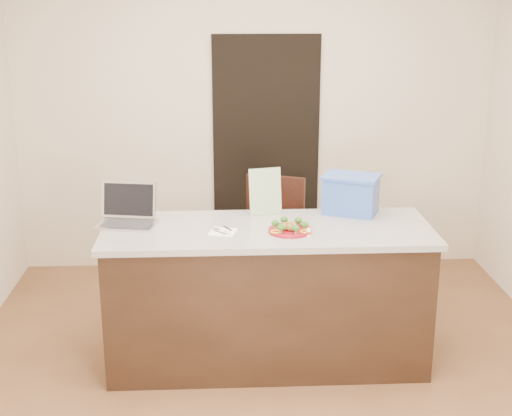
{
  "coord_description": "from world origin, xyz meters",
  "views": [
    {
      "loc": [
        -0.28,
        -3.96,
        2.34
      ],
      "look_at": [
        -0.07,
        0.2,
        1.06
      ],
      "focal_mm": 50.0,
      "sensor_mm": 36.0,
      "label": 1
    }
  ],
  "objects_px": {
    "yogurt_bottle": "(309,232)",
    "blue_box": "(351,194)",
    "chair": "(276,236)",
    "laptop": "(128,212)",
    "plate": "(290,230)",
    "island": "(267,295)",
    "napkin": "(223,232)"
  },
  "relations": [
    {
      "from": "plate",
      "to": "napkin",
      "type": "bearing_deg",
      "value": 178.56
    },
    {
      "from": "laptop",
      "to": "chair",
      "type": "distance_m",
      "value": 1.27
    },
    {
      "from": "chair",
      "to": "plate",
      "type": "bearing_deg",
      "value": -68.79
    },
    {
      "from": "island",
      "to": "plate",
      "type": "xyz_separation_m",
      "value": [
        0.13,
        -0.09,
        0.47
      ]
    },
    {
      "from": "island",
      "to": "laptop",
      "type": "relative_size",
      "value": 5.24
    },
    {
      "from": "plate",
      "to": "blue_box",
      "type": "relative_size",
      "value": 0.62
    },
    {
      "from": "napkin",
      "to": "laptop",
      "type": "height_order",
      "value": "laptop"
    },
    {
      "from": "laptop",
      "to": "blue_box",
      "type": "bearing_deg",
      "value": 15.45
    },
    {
      "from": "yogurt_bottle",
      "to": "laptop",
      "type": "bearing_deg",
      "value": 164.21
    },
    {
      "from": "napkin",
      "to": "laptop",
      "type": "bearing_deg",
      "value": 159.68
    },
    {
      "from": "napkin",
      "to": "plate",
      "type": "bearing_deg",
      "value": -1.44
    },
    {
      "from": "plate",
      "to": "blue_box",
      "type": "height_order",
      "value": "blue_box"
    },
    {
      "from": "plate",
      "to": "laptop",
      "type": "distance_m",
      "value": 1.04
    },
    {
      "from": "chair",
      "to": "laptop",
      "type": "bearing_deg",
      "value": -125.83
    },
    {
      "from": "yogurt_bottle",
      "to": "blue_box",
      "type": "height_order",
      "value": "blue_box"
    },
    {
      "from": "napkin",
      "to": "chair",
      "type": "bearing_deg",
      "value": 65.77
    },
    {
      "from": "island",
      "to": "napkin",
      "type": "height_order",
      "value": "napkin"
    },
    {
      "from": "island",
      "to": "laptop",
      "type": "height_order",
      "value": "laptop"
    },
    {
      "from": "napkin",
      "to": "chair",
      "type": "xyz_separation_m",
      "value": [
        0.4,
        0.89,
        -0.35
      ]
    },
    {
      "from": "chair",
      "to": "island",
      "type": "bearing_deg",
      "value": -77.91
    },
    {
      "from": "island",
      "to": "laptop",
      "type": "distance_m",
      "value": 1.04
    },
    {
      "from": "plate",
      "to": "laptop",
      "type": "height_order",
      "value": "laptop"
    },
    {
      "from": "plate",
      "to": "island",
      "type": "bearing_deg",
      "value": 145.26
    },
    {
      "from": "napkin",
      "to": "yogurt_bottle",
      "type": "bearing_deg",
      "value": -10.26
    },
    {
      "from": "island",
      "to": "yogurt_bottle",
      "type": "relative_size",
      "value": 32.51
    },
    {
      "from": "yogurt_bottle",
      "to": "blue_box",
      "type": "distance_m",
      "value": 0.57
    },
    {
      "from": "yogurt_bottle",
      "to": "blue_box",
      "type": "relative_size",
      "value": 0.15
    },
    {
      "from": "plate",
      "to": "yogurt_bottle",
      "type": "bearing_deg",
      "value": -37.96
    },
    {
      "from": "plate",
      "to": "yogurt_bottle",
      "type": "height_order",
      "value": "yogurt_bottle"
    },
    {
      "from": "laptop",
      "to": "plate",
      "type": "bearing_deg",
      "value": -2.95
    },
    {
      "from": "island",
      "to": "chair",
      "type": "height_order",
      "value": "chair"
    },
    {
      "from": "yogurt_bottle",
      "to": "plate",
      "type": "bearing_deg",
      "value": 142.04
    }
  ]
}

